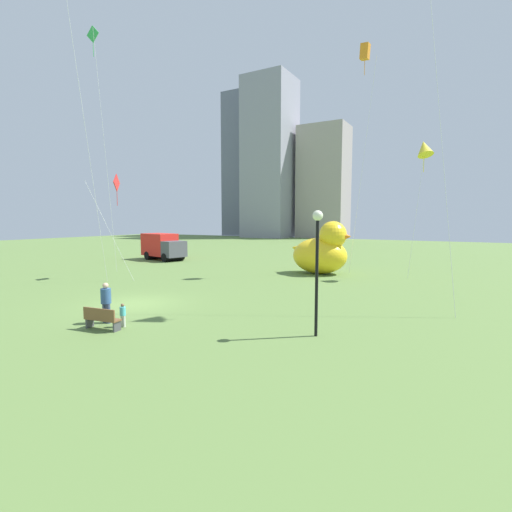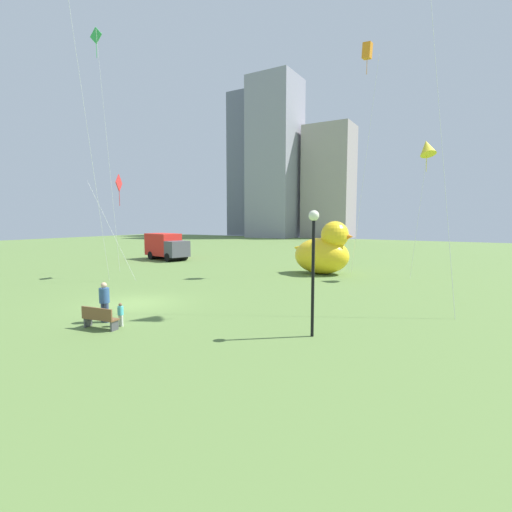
{
  "view_description": "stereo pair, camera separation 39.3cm",
  "coord_description": "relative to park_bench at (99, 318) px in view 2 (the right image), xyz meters",
  "views": [
    {
      "loc": [
        15.07,
        -13.62,
        4.41
      ],
      "look_at": [
        4.01,
        5.68,
        2.23
      ],
      "focal_mm": 26.35,
      "sensor_mm": 36.0,
      "label": 1
    },
    {
      "loc": [
        15.41,
        -13.42,
        4.41
      ],
      "look_at": [
        4.01,
        5.68,
        2.23
      ],
      "focal_mm": 26.35,
      "sensor_mm": 36.0,
      "label": 2
    }
  ],
  "objects": [
    {
      "name": "kite_green",
      "position": [
        -13.66,
        10.8,
        17.1
      ],
      "size": [
        1.57,
        1.63,
        19.46
      ],
      "color": "silver",
      "rests_on": "ground"
    },
    {
      "name": "lamppost",
      "position": [
        7.73,
        3.51,
        2.86
      ],
      "size": [
        0.39,
        0.39,
        4.74
      ],
      "color": "black",
      "rests_on": "ground"
    },
    {
      "name": "box_truck",
      "position": [
        -16.37,
        20.6,
        0.96
      ],
      "size": [
        5.81,
        3.46,
        2.85
      ],
      "color": "red",
      "rests_on": "ground"
    },
    {
      "name": "person_child",
      "position": [
        0.41,
        0.72,
        0.07
      ],
      "size": [
        0.24,
        0.24,
        0.98
      ],
      "color": "silver",
      "rests_on": "ground"
    },
    {
      "name": "ground_plane",
      "position": [
        -2.41,
        3.96,
        -0.47
      ],
      "size": [
        140.0,
        140.0,
        0.0
      ],
      "primitive_type": "plane",
      "color": "#5A783B"
    },
    {
      "name": "kite_red",
      "position": [
        -10.33,
        9.63,
        6.4
      ],
      "size": [
        2.86,
        2.79,
        7.76
      ],
      "color": "silver",
      "rests_on": "ground"
    },
    {
      "name": "person_adult",
      "position": [
        -0.68,
        0.79,
        0.48
      ],
      "size": [
        0.42,
        0.42,
        1.73
      ],
      "color": "#38476B",
      "rests_on": "ground"
    },
    {
      "name": "kite_yellow",
      "position": [
        9.44,
        20.43,
        9.04
      ],
      "size": [
        1.74,
        1.8,
        10.24
      ],
      "color": "silver",
      "rests_on": "ground"
    },
    {
      "name": "park_bench",
      "position": [
        0.0,
        0.0,
        0.0
      ],
      "size": [
        1.62,
        0.66,
        0.9
      ],
      "color": "brown",
      "rests_on": "ground"
    },
    {
      "name": "kite_orange",
      "position": [
        5.08,
        20.08,
        16.34
      ],
      "size": [
        1.66,
        1.35,
        17.55
      ],
      "color": "silver",
      "rests_on": "ground"
    },
    {
      "name": "city_skyline",
      "position": [
        -31.15,
        75.64,
        16.99
      ],
      "size": [
        33.32,
        17.8,
        37.81
      ],
      "color": "slate",
      "rests_on": "ground"
    },
    {
      "name": "giant_inflatable_duck",
      "position": [
        2.26,
        19.21,
        1.34
      ],
      "size": [
        5.15,
        3.3,
        4.27
      ],
      "color": "yellow",
      "rests_on": "ground"
    }
  ]
}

